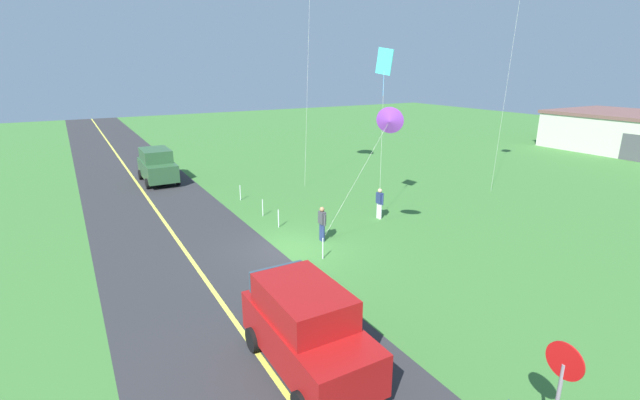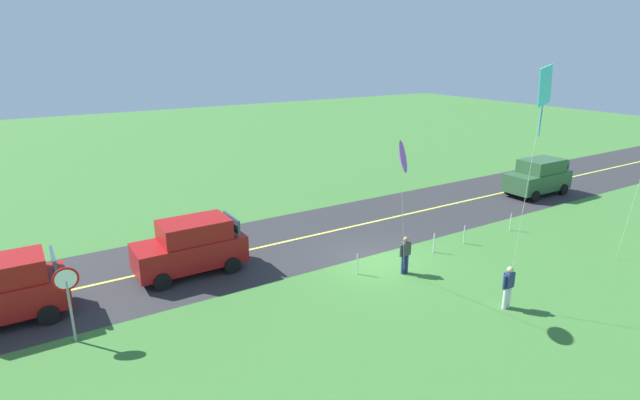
{
  "view_description": "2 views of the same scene",
  "coord_description": "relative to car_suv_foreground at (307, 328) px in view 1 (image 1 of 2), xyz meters",
  "views": [
    {
      "loc": [
        15.83,
        -7.68,
        7.52
      ],
      "look_at": [
        0.77,
        1.01,
        2.27
      ],
      "focal_mm": 24.75,
      "sensor_mm": 36.0,
      "label": 1
    },
    {
      "loc": [
        12.72,
        15.67,
        8.94
      ],
      "look_at": [
        3.25,
        0.56,
        3.43
      ],
      "focal_mm": 27.91,
      "sensor_mm": 36.0,
      "label": 2
    }
  ],
  "objects": [
    {
      "name": "road_centre_stripe",
      "position": [
        -7.18,
        -0.92,
        -1.15
      ],
      "size": [
        120.0,
        0.16,
        0.0
      ],
      "primitive_type": "cube",
      "color": "#E5E04C",
      "rests_on": "asphalt_road"
    },
    {
      "name": "stop_sign",
      "position": [
        4.81,
        2.99,
        0.65
      ],
      "size": [
        0.76,
        0.08,
        2.56
      ],
      "color": "gray",
      "rests_on": "ground"
    },
    {
      "name": "kite_blue_mid",
      "position": [
        -8.85,
        9.04,
        6.49
      ],
      "size": [
        1.04,
        0.35,
        8.43
      ],
      "color": "silver",
      "rests_on": "ground"
    },
    {
      "name": "car_parked_west_far",
      "position": [
        -22.13,
        0.44,
        0.0
      ],
      "size": [
        4.4,
        2.12,
        2.24
      ],
      "color": "#2D5633",
      "rests_on": "ground"
    },
    {
      "name": "fence_post_2",
      "position": [
        -9.93,
        3.78,
        -0.7
      ],
      "size": [
        0.05,
        0.05,
        0.9
      ],
      "primitive_type": "cylinder",
      "color": "silver",
      "rests_on": "ground"
    },
    {
      "name": "fence_post_1",
      "position": [
        -11.9,
        3.78,
        -0.7
      ],
      "size": [
        0.05,
        0.05,
        0.9
      ],
      "primitive_type": "cylinder",
      "color": "silver",
      "rests_on": "ground"
    },
    {
      "name": "kite_red_low",
      "position": [
        -5.23,
        6.59,
        4.31
      ],
      "size": [
        2.68,
        2.38,
        6.03
      ],
      "color": "silver",
      "rests_on": "ground"
    },
    {
      "name": "car_suv_foreground",
      "position": [
        0.0,
        0.0,
        0.0
      ],
      "size": [
        4.4,
        2.12,
        2.24
      ],
      "color": "maroon",
      "rests_on": "ground"
    },
    {
      "name": "person_adult_near",
      "position": [
        -7.35,
        4.74,
        -0.29
      ],
      "size": [
        0.58,
        0.22,
        1.6
      ],
      "rotation": [
        0.0,
        0.0,
        5.86
      ],
      "color": "navy",
      "rests_on": "ground"
    },
    {
      "name": "asphalt_road",
      "position": [
        -7.18,
        -0.92,
        -1.15
      ],
      "size": [
        120.0,
        7.0,
        0.0
      ],
      "primitive_type": "cube",
      "color": "#2D2D30",
      "rests_on": "ground"
    },
    {
      "name": "ground_plane",
      "position": [
        -7.18,
        3.08,
        -1.2
      ],
      "size": [
        120.0,
        120.0,
        0.1
      ],
      "primitive_type": "cube",
      "color": "#3D7533"
    },
    {
      "name": "person_adult_companion",
      "position": [
        -8.53,
        8.84,
        -0.29
      ],
      "size": [
        0.58,
        0.22,
        1.6
      ],
      "rotation": [
        0.0,
        0.0,
        3.28
      ],
      "color": "silver",
      "rests_on": "ground"
    },
    {
      "name": "fence_post_0",
      "position": [
        -15.26,
        3.78,
        -0.7
      ],
      "size": [
        0.05,
        0.05,
        0.9
      ],
      "primitive_type": "cylinder",
      "color": "silver",
      "rests_on": "ground"
    },
    {
      "name": "fence_post_3",
      "position": [
        -5.64,
        3.78,
        -0.7
      ],
      "size": [
        0.05,
        0.05,
        0.9
      ],
      "primitive_type": "cylinder",
      "color": "silver",
      "rests_on": "ground"
    }
  ]
}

